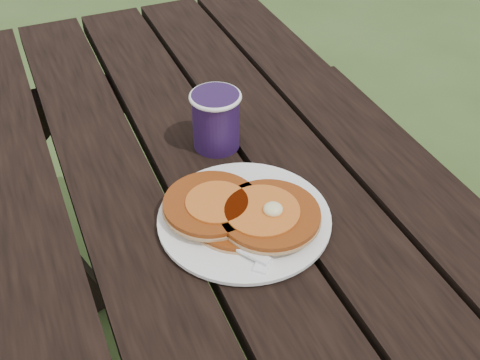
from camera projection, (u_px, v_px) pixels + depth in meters
name	position (u px, v px, depth m)	size (l,w,h in m)	color
plate	(244.00, 219.00, 0.92)	(0.26, 0.26, 0.01)	white
pancake_stack	(242.00, 211.00, 0.90)	(0.22, 0.21, 0.04)	#8A3A0F
knife	(279.00, 230.00, 0.89)	(0.02, 0.18, 0.01)	white
fork	(236.00, 246.00, 0.86)	(0.03, 0.16, 0.01)	white
coffee_cup	(216.00, 117.00, 1.04)	(0.09, 0.09, 0.10)	#24113B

